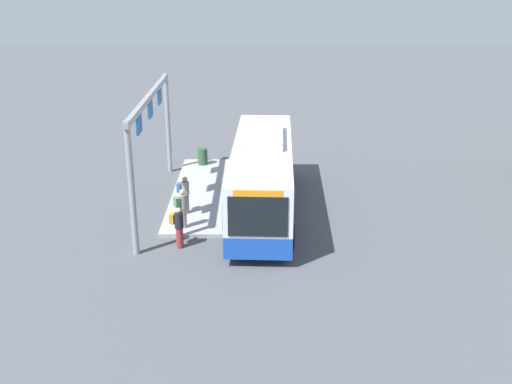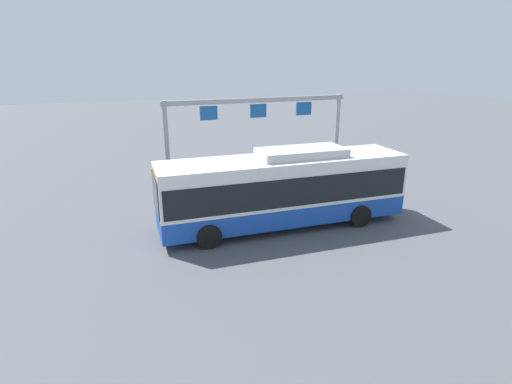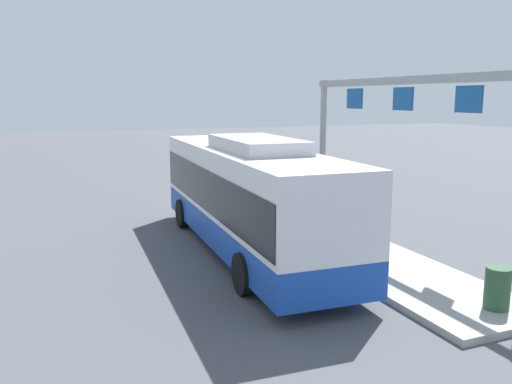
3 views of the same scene
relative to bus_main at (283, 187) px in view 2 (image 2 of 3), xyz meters
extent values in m
plane|color=#4C4F54|center=(0.01, 0.00, -1.81)|extent=(120.00, 120.00, 0.00)
cube|color=#9E9E99|center=(-2.21, -2.84, -1.73)|extent=(10.00, 2.80, 0.16)
cube|color=#1947AD|center=(0.01, 0.00, -1.04)|extent=(10.91, 2.94, 0.85)
cube|color=silver|center=(0.01, 0.00, 0.34)|extent=(10.91, 2.94, 1.90)
cube|color=black|center=(0.01, 0.00, 0.14)|extent=(10.70, 2.97, 1.20)
cube|color=black|center=(5.43, -0.22, 0.24)|extent=(0.13, 2.12, 1.50)
cube|color=#B7B7BC|center=(-0.80, 0.03, 1.47)|extent=(3.85, 1.90, 0.36)
cube|color=orange|center=(5.36, -0.22, 1.09)|extent=(0.19, 1.75, 0.28)
cylinder|color=black|center=(3.66, 1.05, -1.31)|extent=(1.01, 0.34, 1.00)
cylinder|color=black|center=(3.56, -1.35, -1.31)|extent=(1.01, 0.34, 1.00)
cylinder|color=black|center=(-3.15, 1.33, -1.31)|extent=(1.01, 0.34, 1.00)
cylinder|color=black|center=(-3.25, -1.07, -1.31)|extent=(1.01, 0.34, 1.00)
cylinder|color=maroon|center=(3.65, -3.24, -1.39)|extent=(0.37, 0.37, 0.85)
cylinder|color=black|center=(3.65, -3.24, -0.66)|extent=(0.45, 0.45, 0.60)
sphere|color=tan|center=(3.65, -3.24, -0.25)|extent=(0.22, 0.22, 0.22)
cube|color=#BF7F1E|center=(3.54, -3.48, -0.63)|extent=(0.33, 0.28, 0.40)
cylinder|color=gray|center=(2.09, -3.27, -1.23)|extent=(0.39, 0.39, 0.85)
cylinder|color=gray|center=(2.09, -3.27, -0.50)|extent=(0.47, 0.47, 0.60)
sphere|color=tan|center=(2.09, -3.27, -0.09)|extent=(0.22, 0.22, 0.22)
cube|color=#4C8447|center=(2.23, -3.49, -0.47)|extent=(0.33, 0.30, 0.40)
cylinder|color=slate|center=(0.55, -3.33, -1.23)|extent=(0.30, 0.30, 0.85)
cylinder|color=gray|center=(0.55, -3.33, -0.50)|extent=(0.37, 0.37, 0.60)
sphere|color=#9E755B|center=(0.55, -3.33, -0.09)|extent=(0.22, 0.22, 0.22)
cube|color=#335993|center=(0.53, -3.59, -0.47)|extent=(0.29, 0.20, 0.40)
cylinder|color=gray|center=(-5.59, -4.85, 0.79)|extent=(0.24, 0.24, 5.20)
cylinder|color=gray|center=(4.18, -4.85, 0.79)|extent=(0.24, 0.24, 5.20)
cube|color=gray|center=(-0.71, -4.85, 3.24)|extent=(10.17, 0.20, 0.24)
cube|color=#144C8C|center=(-3.40, -4.85, 2.69)|extent=(0.90, 0.08, 0.70)
cube|color=#144C8C|center=(-0.71, -4.85, 2.69)|extent=(0.90, 0.08, 0.70)
cube|color=#144C8C|center=(1.98, -4.85, 2.69)|extent=(0.90, 0.08, 0.70)
cylinder|color=#2D5133|center=(-6.32, -3.16, -1.20)|extent=(0.52, 0.52, 0.90)
camera|label=1|loc=(24.75, -0.32, 8.49)|focal=42.06mm
camera|label=2|loc=(7.14, 15.27, 5.36)|focal=28.43mm
camera|label=3|loc=(-14.05, 5.48, 2.75)|focal=36.73mm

